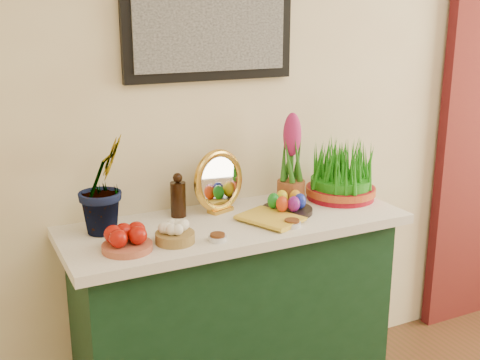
# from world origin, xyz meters

# --- Properties ---
(sideboard) EXTENTS (1.30, 0.45, 0.85)m
(sideboard) POSITION_xyz_m (-0.49, 2.00, 0.42)
(sideboard) COLOR #12331D
(sideboard) RESTS_ON ground
(tablecloth) EXTENTS (1.40, 0.55, 0.04)m
(tablecloth) POSITION_xyz_m (-0.49, 2.00, 0.87)
(tablecloth) COLOR white
(tablecloth) RESTS_ON sideboard
(hyacinth_green) EXTENTS (0.33, 0.32, 0.50)m
(hyacinth_green) POSITION_xyz_m (-0.99, 2.11, 1.14)
(hyacinth_green) COLOR #286B1A
(hyacinth_green) RESTS_ON tablecloth
(apple_bowl) EXTENTS (0.23, 0.23, 0.09)m
(apple_bowl) POSITION_xyz_m (-0.97, 1.88, 0.93)
(apple_bowl) COLOR #A9533A
(apple_bowl) RESTS_ON tablecloth
(garlic_basket) EXTENTS (0.16, 0.16, 0.08)m
(garlic_basket) POSITION_xyz_m (-0.79, 1.88, 0.92)
(garlic_basket) COLOR olive
(garlic_basket) RESTS_ON tablecloth
(vinegar_cruet) EXTENTS (0.06, 0.06, 0.19)m
(vinegar_cruet) POSITION_xyz_m (-0.68, 2.14, 0.97)
(vinegar_cruet) COLOR black
(vinegar_cruet) RESTS_ON tablecloth
(mirror) EXTENTS (0.27, 0.14, 0.27)m
(mirror) POSITION_xyz_m (-0.50, 2.13, 1.02)
(mirror) COLOR gold
(mirror) RESTS_ON tablecloth
(book) EXTENTS (0.24, 0.28, 0.03)m
(book) POSITION_xyz_m (-0.46, 1.88, 0.91)
(book) COLOR gold
(book) RESTS_ON tablecloth
(spice_dish_left) EXTENTS (0.07, 0.07, 0.03)m
(spice_dish_left) POSITION_xyz_m (-0.65, 1.82, 0.90)
(spice_dish_left) COLOR silver
(spice_dish_left) RESTS_ON tablecloth
(spice_dish_right) EXTENTS (0.07, 0.07, 0.03)m
(spice_dish_right) POSITION_xyz_m (-0.32, 1.83, 0.90)
(spice_dish_right) COLOR silver
(spice_dish_right) RESTS_ON tablecloth
(egg_plate) EXTENTS (0.26, 0.26, 0.09)m
(egg_plate) POSITION_xyz_m (-0.26, 1.98, 0.92)
(egg_plate) COLOR black
(egg_plate) RESTS_ON tablecloth
(hyacinth_pink) EXTENTS (0.12, 0.12, 0.40)m
(hyacinth_pink) POSITION_xyz_m (-0.17, 2.10, 1.07)
(hyacinth_pink) COLOR brown
(hyacinth_pink) RESTS_ON tablecloth
(wheatgrass_sabzeh) EXTENTS (0.31, 0.31, 0.26)m
(wheatgrass_sabzeh) POSITION_xyz_m (0.06, 2.05, 1.00)
(wheatgrass_sabzeh) COLOR maroon
(wheatgrass_sabzeh) RESTS_ON tablecloth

